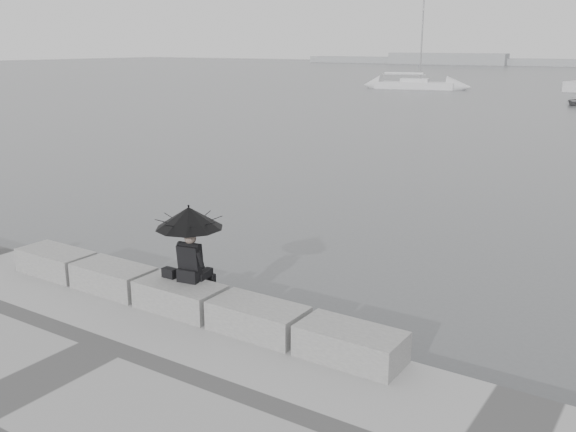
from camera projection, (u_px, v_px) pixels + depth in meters
The scene contains 9 objects.
ground at pixel (198, 327), 11.90m from camera, with size 360.00×360.00×0.00m, color #4A4D4F.
stone_block_far_left at pixel (56, 262), 13.14m from camera, with size 1.60×0.80×0.50m, color slate.
stone_block_left at pixel (114, 278), 12.24m from camera, with size 1.60×0.80×0.50m, color slate.
stone_block_centre at pixel (180, 297), 11.34m from camera, with size 1.60×0.80×0.50m, color slate.
stone_block_right at pixel (258, 319), 10.44m from camera, with size 1.60×0.80×0.50m, color slate.
stone_block_far_right at pixel (350, 344), 9.54m from camera, with size 1.60×0.80×0.50m, color slate.
seated_person at pixel (189, 226), 11.16m from camera, with size 1.19×1.19×1.39m.
bag at pixel (170, 273), 11.55m from camera, with size 0.27×0.15×0.17m, color black.
sailboat_left at pixel (415, 84), 74.17m from camera, with size 9.22×4.33×12.90m.
Camera 1 is at (7.40, -8.25, 5.08)m, focal length 40.00 mm.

